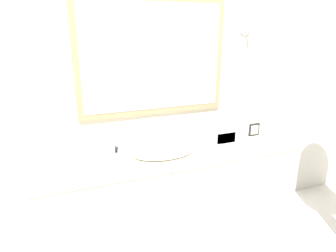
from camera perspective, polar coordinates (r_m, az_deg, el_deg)
name	(u,v)px	position (r m, az deg, el deg)	size (l,w,h in m)	color
wall_back	(156,88)	(2.44, -2.31, 7.25)	(8.00, 0.18, 2.55)	silver
vanity_counter	(171,200)	(2.48, 0.48, -13.89)	(2.06, 0.58, 0.86)	beige
sink_basin	(163,151)	(2.23, -1.01, -4.72)	(0.47, 0.36, 0.20)	white
soap_bottle	(117,162)	(1.95, -9.73, -6.72)	(0.06, 0.06, 0.18)	white
appliance_box	(222,136)	(2.45, 10.28, -1.83)	(0.23, 0.13, 0.12)	#BCBCC1
picture_frame	(254,130)	(2.68, 16.08, -0.66)	(0.10, 0.01, 0.11)	black
hand_towel_near_sink	(90,157)	(2.20, -14.67, -5.75)	(0.15, 0.12, 0.04)	#A8B7C6
hand_towel_far_corner	(254,144)	(2.44, 16.00, -3.32)	(0.16, 0.12, 0.04)	silver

